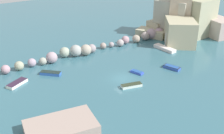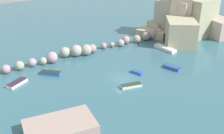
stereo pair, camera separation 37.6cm
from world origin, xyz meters
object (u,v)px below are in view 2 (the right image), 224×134
object	(u,v)px
moored_boat_0	(172,68)
moored_boat_2	(131,86)
moored_boat_6	(17,83)
moored_boat_5	(137,72)
moored_boat_1	(51,73)
stone_dock	(60,127)
moored_boat_3	(165,48)

from	to	relation	value
moored_boat_0	moored_boat_2	distance (m)	11.65
moored_boat_2	moored_boat_6	xyz separation A→B (m)	(-17.36, 11.96, 0.01)
moored_boat_6	moored_boat_5	bearing A→B (deg)	-50.60
moored_boat_0	moored_boat_1	bearing A→B (deg)	44.39
moored_boat_0	moored_boat_6	xyz separation A→B (m)	(-28.88, 10.24, -0.01)
moored_boat_0	moored_boat_5	distance (m)	7.64
stone_dock	moored_boat_0	xyz separation A→B (m)	(27.43, 6.89, -0.46)
moored_boat_5	stone_dock	bearing A→B (deg)	-86.43
moored_boat_1	moored_boat_5	bearing A→B (deg)	-167.41
moored_boat_3	moored_boat_6	bearing A→B (deg)	81.75
moored_boat_5	moored_boat_2	bearing A→B (deg)	-67.65
moored_boat_1	moored_boat_3	world-z (taller)	moored_boat_3
moored_boat_6	moored_boat_2	bearing A→B (deg)	-64.85
moored_boat_5	moored_boat_6	bearing A→B (deg)	-131.18
moored_boat_2	moored_boat_0	bearing A→B (deg)	-158.34
stone_dock	moored_boat_2	xyz separation A→B (m)	(15.90, 5.18, -0.48)
stone_dock	moored_boat_6	bearing A→B (deg)	94.85
moored_boat_5	moored_boat_6	xyz separation A→B (m)	(-21.58, 7.99, 0.08)
stone_dock	moored_boat_1	xyz separation A→B (m)	(5.28, 17.76, -0.46)
stone_dock	moored_boat_6	distance (m)	17.21
moored_boat_0	moored_boat_3	world-z (taller)	moored_boat_3
moored_boat_3	stone_dock	bearing A→B (deg)	109.29
moored_boat_0	moored_boat_5	bearing A→B (deg)	53.32
stone_dock	moored_boat_1	distance (m)	18.53
stone_dock	moored_boat_6	size ratio (longest dim) A/B	2.27
stone_dock	moored_boat_2	bearing A→B (deg)	18.05
moored_boat_1	moored_boat_2	distance (m)	16.46
moored_boat_0	moored_boat_3	distance (m)	10.62
moored_boat_3	moored_boat_6	size ratio (longest dim) A/B	1.40
moored_boat_1	moored_boat_5	xyz separation A→B (m)	(14.85, -8.60, -0.10)
moored_boat_2	moored_boat_1	bearing A→B (deg)	-36.59
stone_dock	moored_boat_3	xyz separation A→B (m)	(33.39, 15.68, -0.40)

